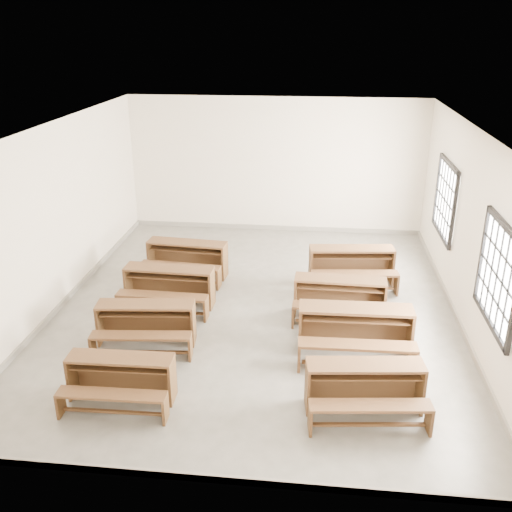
# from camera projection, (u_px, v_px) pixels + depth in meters

# --- Properties ---
(room) EXTENTS (8.50, 8.50, 3.20)m
(room) POSITION_uv_depth(u_px,v_px,m) (261.00, 192.00, 9.40)
(room) COLOR gray
(room) RESTS_ON ground
(desk_set_0) EXTENTS (1.43, 0.77, 0.64)m
(desk_set_0) POSITION_uv_depth(u_px,v_px,m) (120.00, 376.00, 7.58)
(desk_set_0) COLOR brown
(desk_set_0) RESTS_ON ground
(desk_set_1) EXTENTS (1.59, 0.93, 0.68)m
(desk_set_1) POSITION_uv_depth(u_px,v_px,m) (146.00, 321.00, 8.92)
(desk_set_1) COLOR brown
(desk_set_1) RESTS_ON ground
(desk_set_2) EXTENTS (1.61, 0.87, 0.71)m
(desk_set_2) POSITION_uv_depth(u_px,v_px,m) (169.00, 284.00, 10.16)
(desk_set_2) COLOR brown
(desk_set_2) RESTS_ON ground
(desk_set_3) EXTENTS (1.65, 0.95, 0.71)m
(desk_set_3) POSITION_uv_depth(u_px,v_px,m) (187.00, 257.00, 11.37)
(desk_set_3) COLOR brown
(desk_set_3) RESTS_ON ground
(desk_set_4) EXTENTS (1.59, 0.95, 0.68)m
(desk_set_4) POSITION_uv_depth(u_px,v_px,m) (365.00, 385.00, 7.36)
(desk_set_4) COLOR brown
(desk_set_4) RESTS_ON ground
(desk_set_5) EXTENTS (1.73, 0.93, 0.77)m
(desk_set_5) POSITION_uv_depth(u_px,v_px,m) (355.00, 328.00, 8.63)
(desk_set_5) COLOR brown
(desk_set_5) RESTS_ON ground
(desk_set_6) EXTENTS (1.58, 0.85, 0.70)m
(desk_set_6) POSITION_uv_depth(u_px,v_px,m) (340.00, 295.00, 9.76)
(desk_set_6) COLOR brown
(desk_set_6) RESTS_ON ground
(desk_set_7) EXTENTS (1.70, 1.01, 0.73)m
(desk_set_7) POSITION_uv_depth(u_px,v_px,m) (352.00, 263.00, 11.02)
(desk_set_7) COLOR brown
(desk_set_7) RESTS_ON ground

